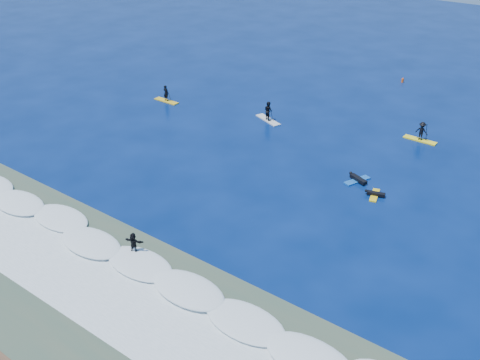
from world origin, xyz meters
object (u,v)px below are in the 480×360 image
Objects in this scene: sup_paddler_center at (268,112)px; marker_buoy at (403,80)px; sup_paddler_left at (166,96)px; sup_paddler_right at (421,132)px; prone_paddler_far at (357,179)px; prone_paddler_near at (375,194)px; wave_surfer at (134,244)px.

marker_buoy is at bearing 93.02° from sup_paddler_center.
sup_paddler_right is (24.82, 6.43, 0.16)m from sup_paddler_left.
sup_paddler_center reaches higher than prone_paddler_far.
sup_paddler_left is 1.25× the size of prone_paddler_far.
sup_paddler_right is 11.31m from prone_paddler_near.
prone_paddler_far is at bearing -96.29° from sup_paddler_right.
sup_paddler_right reaches higher than prone_paddler_far.
sup_paddler_center reaches higher than marker_buoy.
marker_buoy is (1.37, 40.63, -0.54)m from wave_surfer.
prone_paddler_far is 18.19m from wave_surfer.
sup_paddler_left is 1.41× the size of wave_surfer.
prone_paddler_far is at bearing -7.74° from sup_paddler_left.
prone_paddler_near is at bearing -72.80° from marker_buoy.
sup_paddler_center is 15.79m from prone_paddler_near.
sup_paddler_left is 4.50× the size of marker_buoy.
prone_paddler_near is at bearing -99.85° from prone_paddler_far.
prone_paddler_near is 0.96× the size of wave_surfer.
prone_paddler_far is (23.50, -3.58, -0.48)m from sup_paddler_left.
marker_buoy is (-7.80, 25.19, 0.15)m from prone_paddler_near.
sup_paddler_right is 28.04m from wave_surfer.
sup_paddler_right reaches higher than sup_paddler_left.
sup_paddler_center reaches higher than sup_paddler_left.
prone_paddler_far is 1.13× the size of wave_surfer.
sup_paddler_right is 1.48× the size of prone_paddler_near.
prone_paddler_far is 3.59× the size of marker_buoy.
sup_paddler_right is 15.64m from marker_buoy.
sup_paddler_center is at bearing 83.65° from wave_surfer.
prone_paddler_near is 3.05× the size of marker_buoy.
wave_surfer is (-9.17, -15.45, 0.68)m from prone_paddler_near.
marker_buoy is at bearing 49.90° from sup_paddler_left.
wave_surfer reaches higher than marker_buoy.
sup_paddler_right is 1.42× the size of wave_surfer.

